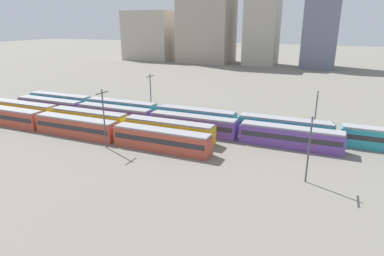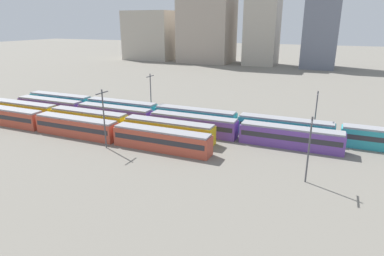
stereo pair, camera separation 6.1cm
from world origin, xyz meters
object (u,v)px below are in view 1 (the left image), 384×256
at_px(train_track_3, 195,117).
at_px(catenary_pole_2, 309,146).
at_px(catenary_pole_1, 151,93).
at_px(train_track_0, 76,127).
at_px(catenary_pole_0, 104,116).
at_px(catenary_pole_3, 316,111).
at_px(train_track_2, 152,119).
at_px(train_track_1, 89,119).

distance_m(train_track_3, catenary_pole_2, 30.87).
relative_size(train_track_3, catenary_pole_2, 9.84).
xyz_separation_m(train_track_3, catenary_pole_1, (-12.69, 3.21, 3.65)).
height_order(train_track_0, catenary_pole_0, catenary_pole_0).
distance_m(train_track_3, catenary_pole_3, 24.43).
height_order(train_track_3, catenary_pole_3, catenary_pole_3).
height_order(train_track_2, train_track_3, same).
height_order(train_track_0, train_track_3, same).
relative_size(train_track_1, catenary_pole_2, 5.87).
xyz_separation_m(train_track_2, catenary_pole_3, (31.72, 8.47, 3.08)).
height_order(train_track_0, catenary_pole_1, catenary_pole_1).
relative_size(train_track_2, catenary_pole_0, 7.08).
xyz_separation_m(catenary_pole_0, catenary_pole_1, (-3.44, 21.86, -0.27)).
bearing_deg(train_track_2, catenary_pole_0, -96.51).
distance_m(train_track_1, train_track_3, 22.48).
relative_size(catenary_pole_1, catenary_pole_3, 1.13).
relative_size(train_track_0, train_track_2, 0.75).
height_order(train_track_0, catenary_pole_2, catenary_pole_2).
xyz_separation_m(train_track_0, catenary_pole_3, (42.61, 18.87, 3.08)).
bearing_deg(catenary_pole_3, train_track_1, -162.71).
bearing_deg(catenary_pole_2, catenary_pole_3, 91.52).
xyz_separation_m(catenary_pole_1, catenary_pole_2, (37.27, -21.56, -0.26)).
relative_size(train_track_2, catenary_pole_2, 7.86).
xyz_separation_m(train_track_3, catenary_pole_0, (-9.24, -18.65, 3.93)).
xyz_separation_m(train_track_1, train_track_3, (19.93, 10.40, 0.00)).
xyz_separation_m(train_track_1, catenary_pole_0, (10.68, -8.25, 3.93)).
relative_size(catenary_pole_2, catenary_pole_3, 1.07).
relative_size(catenary_pole_0, catenary_pole_2, 1.11).
bearing_deg(train_track_1, train_track_2, 23.06).
relative_size(train_track_3, catenary_pole_3, 10.51).
height_order(train_track_1, catenary_pole_0, catenary_pole_0).
distance_m(train_track_1, catenary_pole_0, 14.05).
bearing_deg(train_track_1, catenary_pole_0, -37.68).
distance_m(train_track_0, catenary_pole_1, 20.05).
bearing_deg(train_track_0, catenary_pole_2, -3.65).
bearing_deg(catenary_pole_0, train_track_1, 142.32).
relative_size(train_track_2, catenary_pole_3, 8.39).
distance_m(train_track_1, catenary_pole_2, 45.34).
bearing_deg(train_track_2, train_track_1, -156.94).
bearing_deg(catenary_pole_3, catenary_pole_2, -88.48).
height_order(train_track_1, catenary_pole_1, catenary_pole_1).
bearing_deg(catenary_pole_0, catenary_pole_2, 0.50).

